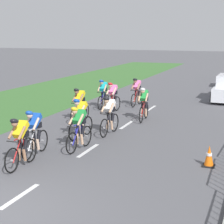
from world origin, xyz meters
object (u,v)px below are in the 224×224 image
(cyclist_sixth, at_px, (80,104))
(cyclist_second, at_px, (34,132))
(cyclist_tenth, at_px, (137,91))
(cyclist_ninth, at_px, (103,93))
(traffic_cone_near, at_px, (209,156))
(cyclist_seventh, at_px, (144,103))
(cyclist_third, at_px, (79,127))
(cyclist_fourth, at_px, (81,117))
(cyclist_lead, at_px, (20,141))
(cyclist_eighth, at_px, (113,97))
(cyclist_fifth, at_px, (109,115))

(cyclist_sixth, bearing_deg, cyclist_second, -81.06)
(cyclist_second, distance_m, cyclist_tenth, 9.53)
(cyclist_ninth, distance_m, traffic_cone_near, 9.68)
(cyclist_sixth, height_order, cyclist_seventh, same)
(cyclist_sixth, height_order, cyclist_tenth, same)
(cyclist_third, height_order, cyclist_seventh, same)
(cyclist_ninth, bearing_deg, cyclist_seventh, -36.55)
(cyclist_fourth, relative_size, cyclist_seventh, 1.00)
(cyclist_fourth, distance_m, cyclist_sixth, 2.74)
(cyclist_lead, relative_size, cyclist_second, 1.00)
(cyclist_second, bearing_deg, cyclist_eighth, 91.11)
(cyclist_third, xyz_separation_m, traffic_cone_near, (4.30, -0.12, -0.48))
(cyclist_second, distance_m, cyclist_fifth, 3.56)
(cyclist_second, distance_m, cyclist_third, 1.50)
(cyclist_fifth, distance_m, cyclist_sixth, 2.61)
(cyclist_lead, distance_m, cyclist_eighth, 8.51)
(cyclist_third, bearing_deg, traffic_cone_near, -1.59)
(cyclist_seventh, xyz_separation_m, traffic_cone_near, (3.54, -5.21, -0.48))
(cyclist_fourth, height_order, cyclist_ninth, same)
(cyclist_lead, bearing_deg, cyclist_eighth, 92.50)
(cyclist_fifth, distance_m, cyclist_ninth, 5.40)
(cyclist_third, height_order, traffic_cone_near, cyclist_third)
(cyclist_seventh, distance_m, cyclist_ninth, 3.50)
(cyclist_lead, bearing_deg, cyclist_ninth, 97.43)
(cyclist_sixth, xyz_separation_m, cyclist_eighth, (0.64, 2.43, 0.00))
(cyclist_fifth, bearing_deg, cyclist_second, -110.73)
(cyclist_lead, distance_m, cyclist_tenth, 10.64)
(cyclist_second, distance_m, cyclist_ninth, 8.29)
(cyclist_sixth, bearing_deg, cyclist_ninth, 93.70)
(cyclist_ninth, relative_size, cyclist_tenth, 1.00)
(cyclist_lead, xyz_separation_m, cyclist_sixth, (-1.01, 6.07, 0.00))
(cyclist_seventh, relative_size, traffic_cone_near, 2.69)
(cyclist_seventh, bearing_deg, cyclist_tenth, 112.39)
(traffic_cone_near, bearing_deg, cyclist_seventh, 124.16)
(cyclist_second, bearing_deg, cyclist_fifth, 69.27)
(cyclist_lead, height_order, cyclist_fourth, same)
(cyclist_second, bearing_deg, cyclist_sixth, 98.94)
(cyclist_tenth, bearing_deg, cyclist_eighth, -105.00)
(cyclist_lead, distance_m, cyclist_seventh, 7.44)
(cyclist_tenth, relative_size, traffic_cone_near, 2.69)
(cyclist_third, relative_size, cyclist_fifth, 1.00)
(cyclist_seventh, relative_size, cyclist_tenth, 1.00)
(cyclist_third, height_order, cyclist_eighth, same)
(cyclist_sixth, xyz_separation_m, cyclist_tenth, (1.21, 4.56, 0.00))
(cyclist_sixth, relative_size, cyclist_ninth, 1.00)
(cyclist_eighth, relative_size, cyclist_ninth, 1.00)
(cyclist_lead, relative_size, cyclist_seventh, 1.00)
(cyclist_lead, bearing_deg, cyclist_seventh, 77.66)
(cyclist_second, xyz_separation_m, cyclist_third, (1.05, 1.06, 0.00))
(cyclist_third, bearing_deg, cyclist_fourth, 113.27)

